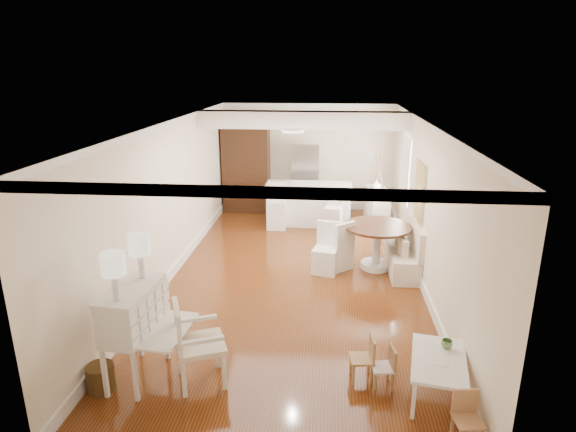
% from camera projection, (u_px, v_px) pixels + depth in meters
% --- Properties ---
extents(room, '(9.00, 9.04, 2.82)m').
position_uv_depth(room, '(299.00, 167.00, 8.59)').
color(room, brown).
rests_on(room, ground).
extents(secretary_bureau, '(1.03, 1.05, 1.22)m').
position_uv_depth(secretary_bureau, '(135.00, 333.00, 5.82)').
color(secretary_bureau, white).
rests_on(secretary_bureau, ground).
extents(gustavian_armchair, '(0.80, 0.80, 1.06)m').
position_uv_depth(gustavian_armchair, '(200.00, 343.00, 5.76)').
color(gustavian_armchair, white).
rests_on(gustavian_armchair, ground).
extents(wicker_basket, '(0.41, 0.41, 0.33)m').
position_uv_depth(wicker_basket, '(101.00, 378.00, 5.71)').
color(wicker_basket, '#4A3417').
rests_on(wicker_basket, ground).
extents(kids_table, '(0.78, 1.10, 0.50)m').
position_uv_depth(kids_table, '(437.00, 378.00, 5.57)').
color(kids_table, white).
rests_on(kids_table, ground).
extents(kids_chair_a, '(0.31, 0.31, 0.59)m').
position_uv_depth(kids_chair_a, '(362.00, 358.00, 5.87)').
color(kids_chair_a, '#9F7C48').
rests_on(kids_chair_a, ground).
extents(kids_chair_b, '(0.29, 0.29, 0.53)m').
position_uv_depth(kids_chair_b, '(383.00, 367.00, 5.74)').
color(kids_chair_b, '#9A7246').
rests_on(kids_chair_b, ground).
extents(kids_chair_c, '(0.31, 0.31, 0.57)m').
position_uv_depth(kids_chair_c, '(468.00, 420.00, 4.86)').
color(kids_chair_c, '#B67E52').
rests_on(kids_chair_c, ground).
extents(banquette, '(0.52, 1.60, 0.98)m').
position_uv_depth(banquette, '(402.00, 245.00, 9.03)').
color(banquette, silver).
rests_on(banquette, ground).
extents(dining_table, '(1.54, 1.54, 0.86)m').
position_uv_depth(dining_table, '(377.00, 247.00, 9.12)').
color(dining_table, '#4D2A18').
rests_on(dining_table, ground).
extents(slip_chair_near, '(0.54, 0.55, 0.94)m').
position_uv_depth(slip_chair_near, '(326.00, 248.00, 8.93)').
color(slip_chair_near, white).
rests_on(slip_chair_near, ground).
extents(slip_chair_far, '(0.65, 0.65, 0.95)m').
position_uv_depth(slip_chair_far, '(337.00, 244.00, 9.12)').
color(slip_chair_far, white).
rests_on(slip_chair_far, ground).
extents(breakfast_counter, '(2.05, 0.65, 1.03)m').
position_uv_depth(breakfast_counter, '(309.00, 204.00, 11.66)').
color(breakfast_counter, white).
rests_on(breakfast_counter, ground).
extents(bar_stool_left, '(0.46, 0.46, 1.09)m').
position_uv_depth(bar_stool_left, '(276.00, 206.00, 11.36)').
color(bar_stool_left, white).
rests_on(bar_stool_left, ground).
extents(bar_stool_right, '(0.46, 0.46, 0.96)m').
position_uv_depth(bar_stool_right, '(333.00, 212.00, 11.11)').
color(bar_stool_right, white).
rests_on(bar_stool_right, ground).
extents(pantry_cabinet, '(1.20, 0.60, 2.30)m').
position_uv_depth(pantry_cabinet, '(246.00, 168.00, 12.64)').
color(pantry_cabinet, '#381E11').
rests_on(pantry_cabinet, ground).
extents(fridge, '(0.75, 0.65, 1.80)m').
position_uv_depth(fridge, '(318.00, 179.00, 12.52)').
color(fridge, silver).
rests_on(fridge, ground).
extents(sideboard, '(0.56, 1.01, 0.92)m').
position_uv_depth(sideboard, '(377.00, 207.00, 11.60)').
color(sideboard, silver).
rests_on(sideboard, ground).
extents(pencil_cup, '(0.14, 0.14, 0.10)m').
position_uv_depth(pencil_cup, '(447.00, 344.00, 5.70)').
color(pencil_cup, '#5D8F53').
rests_on(pencil_cup, kids_table).
extents(branch_vase, '(0.21, 0.21, 0.21)m').
position_uv_depth(branch_vase, '(376.00, 185.00, 11.41)').
color(branch_vase, white).
rests_on(branch_vase, sideboard).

